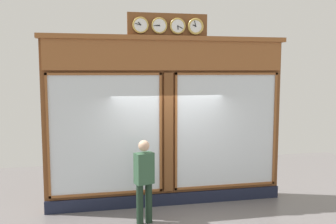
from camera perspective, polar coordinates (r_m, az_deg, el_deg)
The scene contains 2 objects.
shop_facade at distance 8.39m, azimuth -0.17°, elevation -1.31°, with size 5.49×0.42×4.28m.
pedestrian at distance 7.48m, azimuth -3.68°, elevation -10.07°, with size 0.41×0.33×1.69m.
Camera 1 is at (1.66, 8.02, 3.04)m, focal length 39.77 mm.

